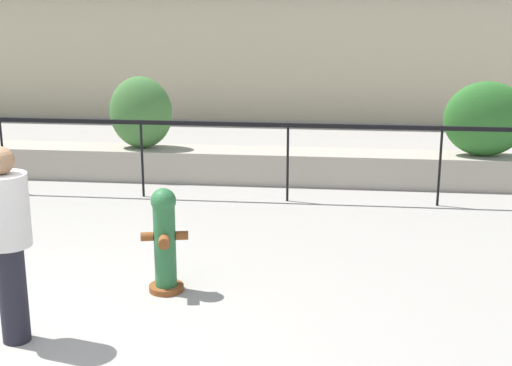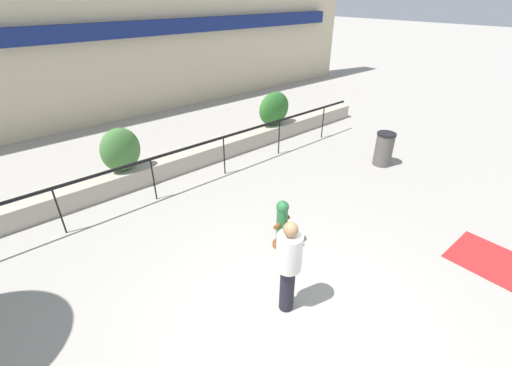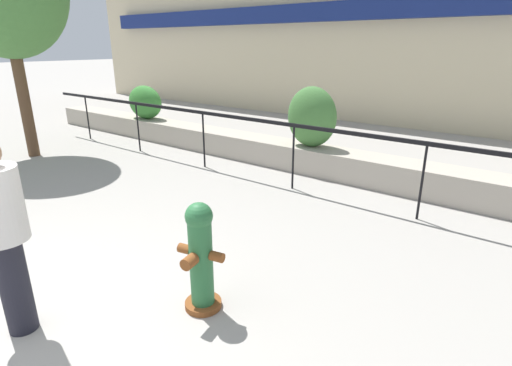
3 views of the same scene
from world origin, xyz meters
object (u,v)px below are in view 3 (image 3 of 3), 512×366
Objects in this scene: hedge_bush_1 at (312,117)px; fire_hydrant at (201,256)px; hedge_bush_0 at (145,102)px; pedestrian at (2,228)px.

hedge_bush_1 is 1.07× the size of fire_hydrant.
hedge_bush_0 is 0.67× the size of pedestrian.
pedestrian is at bearing -45.88° from hedge_bush_0.
hedge_bush_0 is 7.88m from pedestrian.
fire_hydrant is at bearing -72.17° from hedge_bush_1.
hedge_bush_0 reaches higher than fire_hydrant.
fire_hydrant is (1.44, -4.46, -0.53)m from hedge_bush_1.
hedge_bush_0 is 0.99× the size of hedge_bush_1.
hedge_bush_0 is at bearing 180.00° from hedge_bush_1.
hedge_bush_1 is (5.10, 0.00, 0.14)m from hedge_bush_0.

